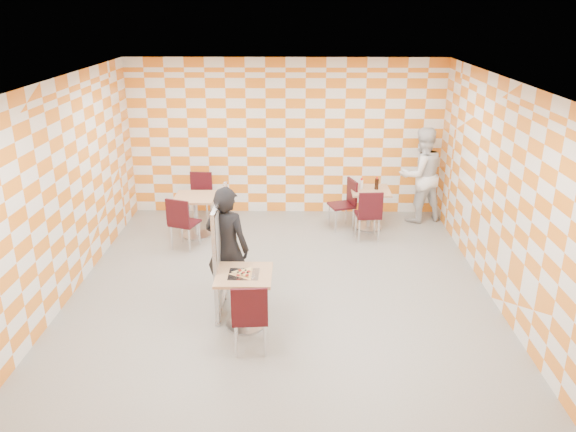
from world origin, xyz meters
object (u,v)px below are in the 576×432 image
Objects in this scene: chair_empty_near at (181,220)px; sport_bottle at (361,184)px; man_white at (421,175)px; man_dark at (227,248)px; chair_main_front at (250,313)px; second_table at (370,202)px; empty_table at (195,209)px; partition at (222,250)px; soda_bottle at (377,184)px; chair_empty_far at (201,193)px; main_table at (244,291)px; chair_second_side at (346,200)px; chair_second_front at (369,212)px.

sport_bottle is (3.10, 1.09, 0.29)m from chair_empty_near.
sport_bottle is at bearing -0.71° from man_white.
man_dark is 4.64m from man_white.
man_white reaches higher than chair_main_front.
empty_table is at bearing -172.17° from second_table.
man_white is 1.21m from sport_bottle.
soda_bottle is at bearing 48.68° from partition.
chair_empty_far is 4.02× the size of soda_bottle.
partition is (-0.36, 0.63, 0.28)m from main_table.
chair_second_side is at bearing -179.25° from second_table.
chair_second_side is at bearing -177.99° from soda_bottle.
sport_bottle is at bearing 162.43° from second_table.
empty_table is at bearing 78.21° from chair_empty_near.
main_table is at bearing -117.84° from sport_bottle.
main_table is at bearing -62.08° from chair_empty_near.
chair_second_front is at bearing 55.85° from main_table.
chair_second_front is 3.17m from man_dark.
main_table is at bearing -114.65° from chair_second_side.
sport_bottle is (1.72, 4.09, 0.29)m from chair_main_front.
soda_bottle is at bearing 6.34° from man_white.
man_white is (3.26, 3.30, 0.04)m from man_dark.
chair_second_side is (2.71, 0.43, 0.04)m from empty_table.
chair_main_front is (-1.88, -4.04, 0.04)m from second_table.
main_table and empty_table have the same top height.
chair_second_front is at bearing -98.08° from second_table.
chair_second_side is 3.43m from man_dark.
man_white reaches higher than chair_second_side.
soda_bottle reaches higher than main_table.
empty_table is 0.41× the size of man_white.
partition is (0.78, -2.36, 0.28)m from empty_table.
main_table is 3.40m from chair_second_front.
partition is (-2.35, -2.79, 0.28)m from second_table.
main_table is 0.81× the size of chair_second_side.
chair_empty_near is at bearing -93.63° from chair_empty_far.
second_table is at bearing 59.75° from main_table.
chair_empty_far is 4.18m from man_white.
man_dark is at bearing -61.69° from chair_empty_near.
man_dark is 3.61m from sport_bottle.
chair_empty_far is 0.51× the size of man_white.
chair_second_front is 0.73m from sport_bottle.
empty_table is at bearing 108.30° from partition.
chair_second_side is 1.00× the size of chair_empty_far.
empty_table is at bearing 176.68° from chair_second_front.
sport_bottle is at bearing 12.01° from chair_second_side.
chair_empty_near is at bearing 0.58° from man_white.
chair_main_front is at bearing -116.15° from soda_bottle.
chair_empty_near is 3.55m from soda_bottle.
chair_empty_near is at bearing 114.73° from chair_main_front.
sport_bottle is at bearing 96.52° from chair_second_front.
man_white is at bearing 57.23° from chair_main_front.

